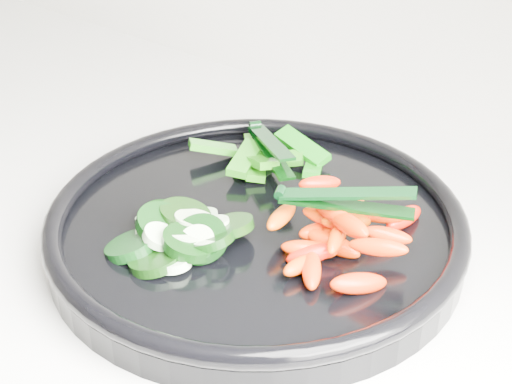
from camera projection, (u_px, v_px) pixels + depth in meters
The scene contains 6 objects.
veggie_tray at pixel (256, 225), 0.64m from camera, with size 0.41×0.41×0.04m.
cucumber_pile at pixel (175, 231), 0.61m from camera, with size 0.12×0.12×0.04m.
carrot_pile at pixel (341, 232), 0.59m from camera, with size 0.13×0.16×0.06m.
pepper_pile at pixel (263, 157), 0.72m from camera, with size 0.14×0.11×0.04m.
tong_carrot at pixel (342, 199), 0.58m from camera, with size 0.11×0.06×0.02m.
tong_pepper at pixel (269, 146), 0.71m from camera, with size 0.10×0.08×0.02m.
Camera 1 is at (1.04, 1.28, 1.31)m, focal length 50.00 mm.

